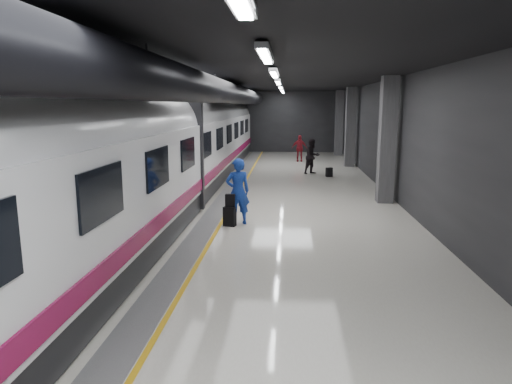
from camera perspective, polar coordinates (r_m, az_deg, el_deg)
name	(u,v)px	position (r m, az deg, el deg)	size (l,w,h in m)	color
ground	(256,212)	(15.06, 0.01, -2.57)	(40.00, 40.00, 0.00)	silver
platform_hall	(250,104)	(15.63, -0.80, 10.99)	(10.02, 40.02, 4.51)	black
train	(157,149)	(15.30, -12.26, 5.25)	(3.05, 38.00, 4.05)	black
traveler_main	(238,192)	(13.42, -2.29, 0.06)	(0.72, 0.47, 1.97)	#183BB4
suitcase_main	(230,216)	(13.36, -3.31, -3.07)	(0.35, 0.22, 0.57)	black
shoulder_bag	(230,200)	(13.28, -3.25, -1.07)	(0.28, 0.15, 0.37)	black
traveler_far_a	(312,156)	(23.60, 7.05, 4.44)	(0.88, 0.68, 1.81)	black
traveler_far_b	(299,148)	(28.88, 5.44, 5.47)	(0.97, 0.40, 1.65)	maroon
suitcase_far	(329,172)	(22.85, 9.13, 2.47)	(0.31, 0.20, 0.45)	black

